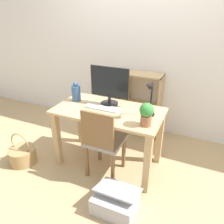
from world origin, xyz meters
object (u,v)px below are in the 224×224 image
basket (22,155)px  storage_box (116,201)px  monitor (109,84)px  potted_plant (146,113)px  chair (103,140)px  desk_lamp (150,97)px  keyboard (102,108)px  bookshelf (128,106)px  vase (76,92)px

basket → storage_box: 1.36m
monitor → basket: 1.41m
potted_plant → chair: 0.59m
desk_lamp → storage_box: (-0.10, -0.62, -0.86)m
keyboard → desk_lamp: (0.54, 0.00, 0.22)m
bookshelf → storage_box: 1.58m
basket → bookshelf: bearing=55.3°
vase → basket: (-0.52, -0.52, -0.73)m
monitor → chair: bearing=-76.1°
monitor → basket: size_ratio=1.12×
chair → storage_box: size_ratio=2.08×
chair → storage_box: bearing=-40.5°
vase → keyboard: bearing=-11.4°
desk_lamp → chair: 0.69m
storage_box → bookshelf: bearing=106.4°
keyboard → desk_lamp: bearing=0.2°
desk_lamp → basket: desk_lamp is taller
keyboard → vase: size_ratio=1.70×
monitor → vase: 0.44m
keyboard → desk_lamp: size_ratio=1.08×
vase → chair: size_ratio=0.28×
basket → storage_box: basket is taller
monitor → storage_box: bearing=-61.5°
vase → bookshelf: bearing=63.6°
keyboard → bookshelf: (0.00, 0.87, -0.34)m
monitor → chair: (0.09, -0.37, -0.51)m
chair → desk_lamp: bearing=38.4°
monitor → desk_lamp: 0.53m
keyboard → vase: vase is taller
chair → basket: (-1.03, -0.22, -0.37)m
potted_plant → vase: bearing=165.2°
basket → potted_plant: bearing=10.5°
storage_box → basket: bearing=172.8°
keyboard → monitor: bearing=79.4°
vase → basket: 1.04m
vase → storage_box: vase is taller
keyboard → chair: 0.37m
desk_lamp → basket: size_ratio=0.89×
monitor → desk_lamp: bearing=-15.5°
keyboard → bookshelf: bearing=89.7°
monitor → potted_plant: 0.63m
vase → potted_plant: bearing=-14.8°
monitor → bookshelf: size_ratio=0.50×
potted_plant → basket: 1.67m
keyboard → bookshelf: size_ratio=0.43×
desk_lamp → basket: (-1.45, -0.45, -0.86)m
vase → basket: size_ratio=0.57×
chair → vase: bearing=159.0°
bookshelf → storage_box: size_ratio=2.27×
monitor → chair: monitor is taller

